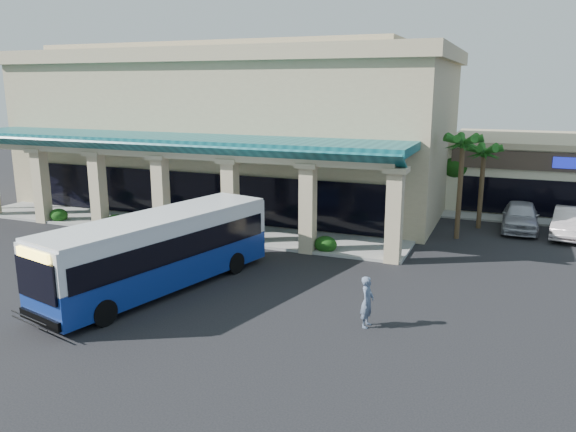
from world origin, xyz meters
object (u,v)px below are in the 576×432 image
at_px(car_silver, 520,216).
at_px(car_white, 570,223).
at_px(transit_bus, 160,253).
at_px(pedestrian, 367,302).

bearing_deg(car_silver, car_white, -11.25).
distance_m(transit_bus, pedestrian, 9.20).
relative_size(pedestrian, car_white, 0.38).
bearing_deg(car_white, car_silver, 176.57).
distance_m(pedestrian, car_white, 18.38).
height_order(pedestrian, car_silver, pedestrian).
xyz_separation_m(pedestrian, car_white, (7.82, 16.64, -0.12)).
bearing_deg(car_silver, transit_bus, -130.66).
bearing_deg(pedestrian, transit_bus, 89.86).
xyz_separation_m(transit_bus, pedestrian, (9.16, -0.47, -0.68)).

